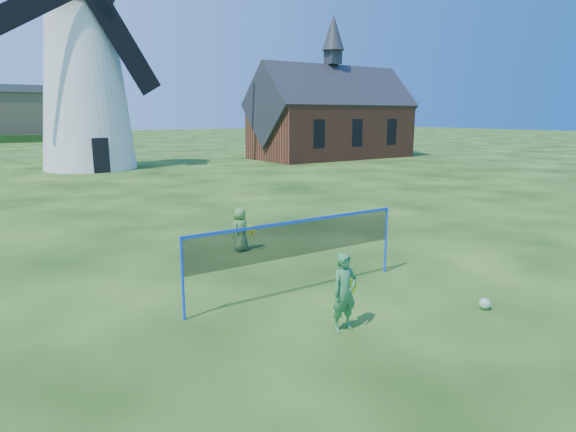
% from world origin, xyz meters
% --- Properties ---
extents(ground, '(220.00, 220.00, 0.00)m').
position_xyz_m(ground, '(0.00, 0.00, 0.00)').
color(ground, black).
rests_on(ground, ground).
extents(windmill, '(13.44, 5.99, 18.28)m').
position_xyz_m(windmill, '(2.04, 27.38, 6.30)').
color(windmill, white).
rests_on(windmill, ground).
extents(chapel, '(13.75, 6.67, 11.63)m').
position_xyz_m(chapel, '(21.24, 25.31, 3.27)').
color(chapel, brown).
rests_on(chapel, ground).
extents(badminton_net, '(5.05, 0.05, 1.55)m').
position_xyz_m(badminton_net, '(0.01, -0.15, 1.14)').
color(badminton_net, blue).
rests_on(badminton_net, ground).
extents(player_girl, '(0.67, 0.36, 1.36)m').
position_xyz_m(player_girl, '(-0.37, -2.08, 0.68)').
color(player_girl, '#327D43').
rests_on(player_girl, ground).
extents(player_boy, '(0.70, 0.57, 1.19)m').
position_xyz_m(player_boy, '(0.58, 3.38, 0.59)').
color(player_boy, '#568741').
rests_on(player_boy, ground).
extents(play_ball, '(0.22, 0.22, 0.22)m').
position_xyz_m(play_ball, '(2.46, -2.86, 0.11)').
color(play_ball, green).
rests_on(play_ball, ground).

